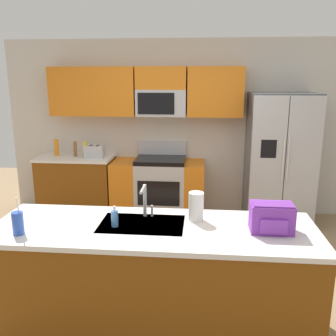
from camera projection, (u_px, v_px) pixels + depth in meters
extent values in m
plane|color=#997A56|center=(162.00, 279.00, 3.85)|extent=(9.00, 9.00, 0.00)
cube|color=beige|center=(177.00, 128.00, 5.61)|extent=(5.20, 0.10, 2.60)
cube|color=orange|center=(75.00, 91.00, 5.41)|extent=(0.70, 0.32, 0.70)
cube|color=orange|center=(117.00, 91.00, 5.35)|extent=(0.55, 0.32, 0.70)
cube|color=orange|center=(215.00, 92.00, 5.23)|extent=(0.79, 0.32, 0.70)
cube|color=#B7BABF|center=(161.00, 103.00, 5.33)|extent=(0.72, 0.32, 0.38)
cube|color=black|center=(156.00, 104.00, 5.18)|extent=(0.52, 0.01, 0.30)
cube|color=orange|center=(161.00, 78.00, 5.25)|extent=(0.72, 0.32, 0.32)
cube|color=brown|center=(77.00, 186.00, 5.62)|extent=(1.09, 0.60, 0.86)
cube|color=silver|center=(75.00, 158.00, 5.51)|extent=(1.12, 0.63, 0.04)
cube|color=#B7BABF|center=(161.00, 189.00, 5.50)|extent=(0.72, 0.60, 0.84)
cube|color=black|center=(158.00, 194.00, 5.20)|extent=(0.60, 0.01, 0.36)
cube|color=black|center=(161.00, 160.00, 5.40)|extent=(0.72, 0.60, 0.06)
cube|color=#B7BABF|center=(163.00, 148.00, 5.62)|extent=(0.72, 0.06, 0.20)
cube|color=orange|center=(125.00, 188.00, 5.55)|extent=(0.36, 0.60, 0.84)
cube|color=orange|center=(194.00, 190.00, 5.46)|extent=(0.28, 0.60, 0.84)
cube|color=#4C4F54|center=(279.00, 159.00, 5.18)|extent=(0.90, 0.70, 1.85)
cube|color=#B7BABF|center=(267.00, 165.00, 4.85)|extent=(0.44, 0.04, 1.81)
cube|color=#B7BABF|center=(302.00, 166.00, 4.81)|extent=(0.44, 0.04, 1.81)
cylinder|color=silver|center=(283.00, 159.00, 4.78)|extent=(0.02, 0.02, 0.60)
cylinder|color=silver|center=(288.00, 159.00, 4.77)|extent=(0.02, 0.02, 0.60)
cube|color=black|center=(269.00, 149.00, 4.77)|extent=(0.20, 0.00, 0.24)
cube|color=brown|center=(154.00, 280.00, 3.03)|extent=(2.55, 0.82, 0.86)
cube|color=silver|center=(153.00, 229.00, 2.92)|extent=(2.59, 0.86, 0.04)
cube|color=#B7BABF|center=(142.00, 225.00, 2.98)|extent=(0.68, 0.44, 0.03)
cube|color=#B7BABF|center=(95.00, 151.00, 5.40)|extent=(0.28, 0.16, 0.18)
cube|color=black|center=(91.00, 146.00, 5.39)|extent=(0.03, 0.11, 0.01)
cube|color=black|center=(98.00, 146.00, 5.38)|extent=(0.03, 0.11, 0.01)
cylinder|color=brown|center=(75.00, 149.00, 5.48)|extent=(0.05, 0.05, 0.22)
cylinder|color=orange|center=(56.00, 147.00, 5.54)|extent=(0.07, 0.07, 0.25)
cylinder|color=yellow|center=(85.00, 149.00, 5.44)|extent=(0.06, 0.06, 0.23)
cylinder|color=#B7BABF|center=(145.00, 200.00, 3.10)|extent=(0.03, 0.03, 0.28)
cylinder|color=#B7BABF|center=(143.00, 189.00, 2.98)|extent=(0.02, 0.20, 0.02)
cylinder|color=#B7BABF|center=(152.00, 211.00, 3.12)|extent=(0.02, 0.02, 0.10)
cylinder|color=blue|center=(18.00, 223.00, 2.76)|extent=(0.08, 0.08, 0.18)
cylinder|color=white|center=(18.00, 206.00, 2.72)|extent=(0.01, 0.03, 0.14)
cylinder|color=#4C8CD8|center=(115.00, 219.00, 2.91)|extent=(0.06, 0.06, 0.13)
cylinder|color=white|center=(114.00, 208.00, 2.89)|extent=(0.02, 0.02, 0.04)
cylinder|color=white|center=(196.00, 206.00, 3.02)|extent=(0.12, 0.12, 0.24)
cube|color=purple|center=(271.00, 218.00, 2.80)|extent=(0.32, 0.20, 0.22)
cube|color=#702F97|center=(273.00, 206.00, 2.76)|extent=(0.30, 0.14, 0.03)
cube|color=purple|center=(274.00, 227.00, 2.71)|extent=(0.20, 0.03, 0.11)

